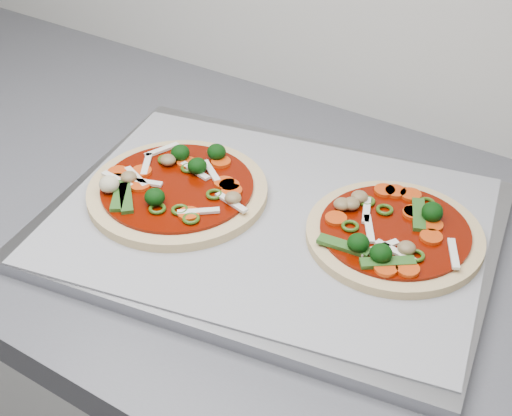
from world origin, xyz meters
The scene contains 6 objects.
base_cabinet centered at (0.00, 1.30, 0.43)m, with size 3.60×0.60×0.86m, color silver.
countertop centered at (0.00, 1.30, 0.88)m, with size 3.60×0.60×0.04m, color #54555C.
baking_tray centered at (0.25, 1.29, 0.91)m, with size 0.51×0.38×0.02m, color gray.
parchment centered at (0.25, 1.29, 0.92)m, with size 0.49×0.35×0.00m, color #97979D.
pizza_left centered at (0.13, 1.27, 0.93)m, with size 0.28×0.28×0.04m.
pizza_right centered at (0.38, 1.33, 0.93)m, with size 0.20×0.20×0.03m.
Camera 1 is at (0.59, 0.73, 1.43)m, focal length 50.00 mm.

